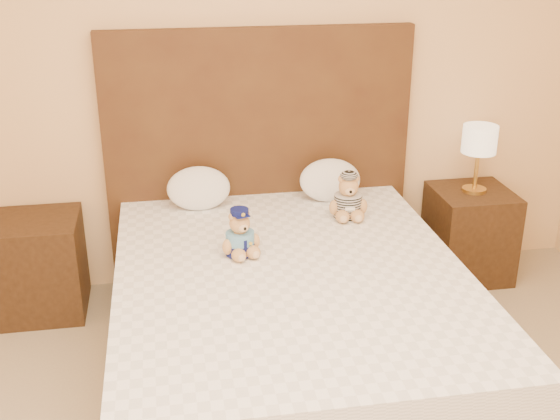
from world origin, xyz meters
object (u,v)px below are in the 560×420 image
object	(u,v)px
lamp	(479,143)
pillow_left	(199,186)
teddy_police	(240,232)
pillow_right	(330,178)
bed	(291,321)
nightstand_left	(41,266)
teddy_prisoner	(348,196)
nightstand_right	(469,233)

from	to	relation	value
lamp	pillow_left	distance (m)	1.63
teddy_police	pillow_right	distance (m)	0.87
bed	teddy_police	bearing A→B (deg)	137.25
pillow_left	pillow_right	world-z (taller)	pillow_right
nightstand_left	pillow_right	xyz separation A→B (m)	(1.63, 0.03, 0.40)
nightstand_left	teddy_prisoner	world-z (taller)	teddy_prisoner
teddy_prisoner	pillow_right	distance (m)	0.28
lamp	pillow_left	xyz separation A→B (m)	(-1.62, 0.03, -0.18)
lamp	pillow_right	world-z (taller)	lamp
nightstand_right	teddy_police	distance (m)	1.63
nightstand_left	nightstand_right	world-z (taller)	same
nightstand_right	pillow_left	distance (m)	1.66
bed	teddy_prisoner	world-z (taller)	teddy_prisoner
nightstand_right	bed	bearing A→B (deg)	-147.38
bed	lamp	distance (m)	1.59
teddy_prisoner	lamp	bearing A→B (deg)	21.45
teddy_police	pillow_left	xyz separation A→B (m)	(-0.15, 0.63, 0.01)
teddy_police	pillow_left	distance (m)	0.65
nightstand_left	nightstand_right	bearing A→B (deg)	0.00
lamp	pillow_left	world-z (taller)	lamp
nightstand_right	pillow_left	world-z (taller)	pillow_left
bed	pillow_left	size ratio (longest dim) A/B	5.73
bed	teddy_police	world-z (taller)	teddy_police
nightstand_left	nightstand_right	size ratio (longest dim) A/B	1.00
nightstand_left	pillow_right	world-z (taller)	pillow_right
teddy_police	pillow_left	world-z (taller)	pillow_left
nightstand_right	pillow_left	xyz separation A→B (m)	(-1.62, 0.03, 0.40)
teddy_police	pillow_right	size ratio (longest dim) A/B	0.66
nightstand_left	nightstand_right	distance (m)	2.50
nightstand_right	lamp	size ratio (longest dim) A/B	1.38
lamp	teddy_police	xyz separation A→B (m)	(-1.46, -0.60, -0.18)
pillow_right	teddy_prisoner	bearing A→B (deg)	-83.70
nightstand_left	lamp	world-z (taller)	lamp
lamp	bed	bearing A→B (deg)	-147.38
nightstand_left	lamp	bearing A→B (deg)	0.00
pillow_left	teddy_police	bearing A→B (deg)	-76.38
nightstand_left	nightstand_right	xyz separation A→B (m)	(2.50, 0.00, 0.00)
bed	pillow_left	distance (m)	0.99
bed	lamp	world-z (taller)	lamp
lamp	teddy_police	bearing A→B (deg)	-157.55
teddy_prisoner	pillow_left	xyz separation A→B (m)	(-0.78, 0.28, 0.00)
bed	nightstand_left	size ratio (longest dim) A/B	3.64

